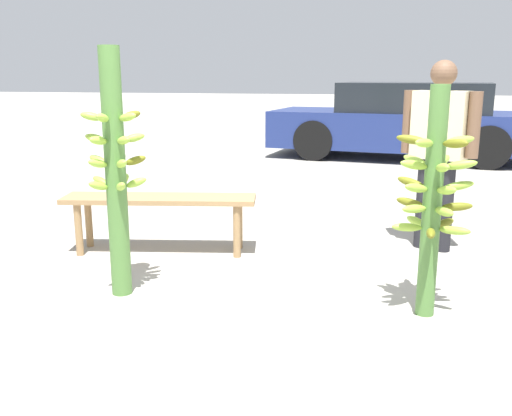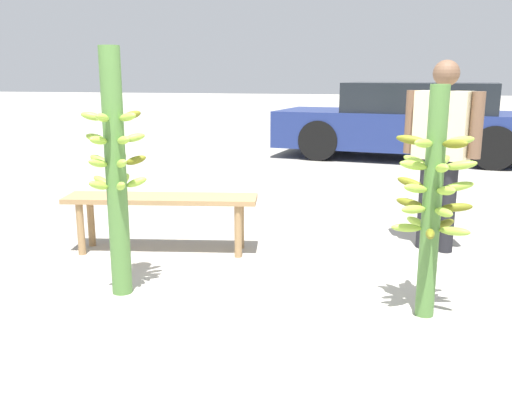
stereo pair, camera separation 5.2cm
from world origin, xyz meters
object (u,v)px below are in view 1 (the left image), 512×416
banana_stalk_left (115,170)px  vendor_person (439,140)px  parked_car (406,122)px  banana_stalk_center (433,197)px  market_bench (160,205)px

banana_stalk_left → vendor_person: 2.60m
vendor_person → parked_car: vendor_person is taller
banana_stalk_center → vendor_person: size_ratio=0.89×
banana_stalk_center → vendor_person: vendor_person is taller
vendor_person → market_bench: (-2.21, -0.58, -0.52)m
banana_stalk_center → vendor_person: bearing=84.4°
vendor_person → parked_car: 5.46m
banana_stalk_center → vendor_person: (0.14, 1.42, 0.18)m
market_bench → vendor_person: bearing=4.2°
parked_car → banana_stalk_center: bearing=-173.0°
banana_stalk_center → market_bench: bearing=157.9°
banana_stalk_left → banana_stalk_center: bearing=2.7°
vendor_person → banana_stalk_left: bearing=60.3°
banana_stalk_left → vendor_person: banana_stalk_left is taller
banana_stalk_left → banana_stalk_center: banana_stalk_left is taller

